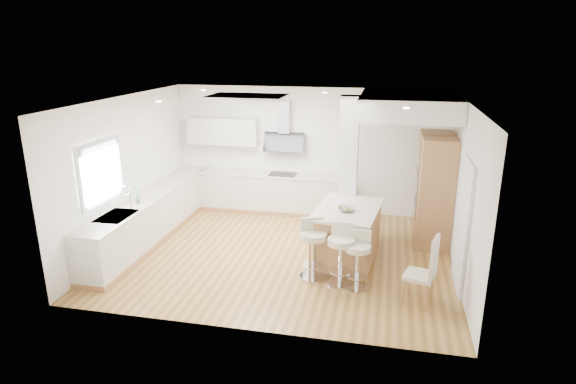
% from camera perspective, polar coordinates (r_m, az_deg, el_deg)
% --- Properties ---
extents(ground, '(6.00, 6.00, 0.00)m').
position_cam_1_polar(ground, '(8.93, -0.54, -7.31)').
color(ground, '#AC7C3F').
rests_on(ground, ground).
extents(ceiling, '(6.00, 5.00, 0.02)m').
position_cam_1_polar(ceiling, '(8.93, -0.54, -7.31)').
color(ceiling, white).
rests_on(ceiling, ground).
extents(wall_back, '(6.00, 0.04, 2.80)m').
position_cam_1_polar(wall_back, '(10.82, 2.30, 4.93)').
color(wall_back, white).
rests_on(wall_back, ground).
extents(wall_left, '(0.04, 5.00, 2.80)m').
position_cam_1_polar(wall_left, '(9.53, -18.48, 2.31)').
color(wall_left, white).
rests_on(wall_left, ground).
extents(wall_right, '(0.04, 5.00, 2.80)m').
position_cam_1_polar(wall_right, '(8.35, 19.96, 0.10)').
color(wall_right, white).
rests_on(wall_right, ground).
extents(skylight, '(4.10, 2.10, 0.06)m').
position_cam_1_polar(skylight, '(8.95, -4.80, 11.16)').
color(skylight, white).
rests_on(skylight, ground).
extents(window_left, '(0.06, 1.28, 1.07)m').
position_cam_1_polar(window_left, '(8.70, -21.33, 2.63)').
color(window_left, white).
rests_on(window_left, ground).
extents(doorway_right, '(0.05, 1.00, 2.10)m').
position_cam_1_polar(doorway_right, '(7.91, 20.02, -3.92)').
color(doorway_right, '#3F3731').
rests_on(doorway_right, ground).
extents(counter_left, '(0.63, 4.50, 1.35)m').
position_cam_1_polar(counter_left, '(9.85, -15.79, -2.71)').
color(counter_left, '#AE7B4A').
rests_on(counter_left, ground).
extents(counter_back, '(3.62, 0.63, 2.50)m').
position_cam_1_polar(counter_back, '(10.92, -2.73, 1.22)').
color(counter_back, '#AE7B4A').
rests_on(counter_back, ground).
extents(pillar, '(0.35, 0.35, 2.80)m').
position_cam_1_polar(pillar, '(9.20, 7.12, 2.57)').
color(pillar, white).
rests_on(pillar, ground).
extents(soffit, '(1.78, 2.20, 0.40)m').
position_cam_1_polar(soffit, '(9.40, 14.13, 9.95)').
color(soffit, white).
rests_on(soffit, ground).
extents(oven_column, '(0.63, 1.21, 2.10)m').
position_cam_1_polar(oven_column, '(9.58, 16.92, 0.35)').
color(oven_column, '#AE7B4A').
rests_on(oven_column, ground).
extents(peninsula, '(1.23, 1.70, 1.04)m').
position_cam_1_polar(peninsula, '(8.61, 6.99, -4.90)').
color(peninsula, '#AE7B4A').
rests_on(peninsula, ground).
extents(bar_stool_a, '(0.58, 0.58, 1.00)m').
position_cam_1_polar(bar_stool_a, '(7.88, 3.02, -6.35)').
color(bar_stool_a, silver).
rests_on(bar_stool_a, ground).
extents(bar_stool_b, '(0.49, 0.49, 1.00)m').
position_cam_1_polar(bar_stool_b, '(7.72, 6.32, -6.98)').
color(bar_stool_b, silver).
rests_on(bar_stool_b, ground).
extents(bar_stool_c, '(0.44, 0.44, 0.93)m').
position_cam_1_polar(bar_stool_c, '(7.65, 8.26, -7.62)').
color(bar_stool_c, silver).
rests_on(bar_stool_c, ground).
extents(dining_chair, '(0.52, 0.52, 1.08)m').
position_cam_1_polar(dining_chair, '(7.37, 16.11, -8.70)').
color(dining_chair, beige).
rests_on(dining_chair, ground).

